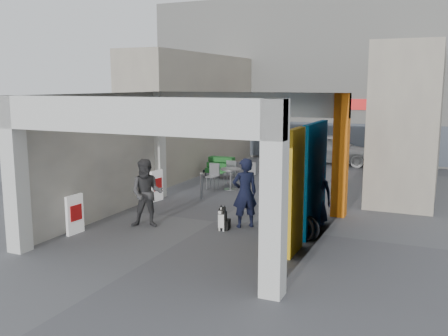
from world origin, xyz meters
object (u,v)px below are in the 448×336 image
at_px(border_collie, 223,220).
at_px(produce_stand, 220,170).
at_px(white_van, 332,149).
at_px(bicycle_front, 287,216).
at_px(bicycle_rear, 291,218).
at_px(cafe_set, 231,179).
at_px(man_back_turned, 147,193).
at_px(man_crates, 272,157).
at_px(man_elderly, 316,193).
at_px(man_with_dog, 245,193).

bearing_deg(border_collie, produce_stand, 105.49).
bearing_deg(white_van, produce_stand, 151.49).
xyz_separation_m(bicycle_front, bicycle_rear, (0.12, -0.13, 0.00)).
relative_size(cafe_set, bicycle_rear, 0.94).
bearing_deg(cafe_set, man_back_turned, -90.41).
relative_size(man_back_turned, man_crates, 1.04).
distance_m(man_crates, bicycle_rear, 7.87).
height_order(man_elderly, white_van, man_elderly).
bearing_deg(bicycle_front, bicycle_rear, -108.65).
bearing_deg(man_back_turned, cafe_set, 67.51).
relative_size(cafe_set, man_with_dog, 0.83).
xyz_separation_m(border_collie, bicycle_rear, (1.76, 0.15, 0.22)).
relative_size(produce_stand, white_van, 0.30).
height_order(cafe_set, bicycle_rear, bicycle_rear).
height_order(man_with_dog, bicycle_front, man_with_dog).
bearing_deg(border_collie, cafe_set, 101.64).
height_order(cafe_set, bicycle_front, bicycle_front).
bearing_deg(man_back_turned, produce_stand, 76.91).
xyz_separation_m(man_elderly, white_van, (-1.78, 10.60, -0.15)).
height_order(produce_stand, bicycle_rear, bicycle_rear).
xyz_separation_m(cafe_set, white_van, (2.20, 7.13, 0.39)).
height_order(man_back_turned, white_van, man_back_turned).
bearing_deg(man_crates, bicycle_front, 94.95).
xyz_separation_m(produce_stand, man_elderly, (5.16, -5.15, 0.53)).
bearing_deg(man_back_turned, man_with_dog, 1.18).
xyz_separation_m(border_collie, white_van, (0.27, 12.12, 0.45)).
height_order(man_crates, bicycle_rear, man_crates).
bearing_deg(produce_stand, man_crates, 15.11).
distance_m(cafe_set, border_collie, 5.35).
bearing_deg(man_crates, bicycle_rear, 95.43).
bearing_deg(border_collie, bicycle_front, 0.43).
distance_m(produce_stand, white_van, 6.43).
distance_m(cafe_set, man_back_turned, 5.55).
distance_m(bicycle_rear, white_van, 12.07).
height_order(produce_stand, man_crates, man_crates).
relative_size(man_with_dog, white_van, 0.44).
height_order(man_elderly, man_crates, man_crates).
distance_m(border_collie, bicycle_front, 1.67).
height_order(man_crates, white_van, man_crates).
bearing_deg(bicycle_rear, border_collie, 110.29).
height_order(man_back_turned, man_elderly, man_back_turned).
relative_size(border_collie, man_crates, 0.39).
xyz_separation_m(border_collie, man_crates, (-1.16, 7.45, 0.60)).
height_order(man_elderly, bicycle_front, man_elderly).
height_order(bicycle_rear, white_van, white_van).
bearing_deg(white_van, man_elderly, -167.18).
xyz_separation_m(produce_stand, bicycle_rear, (4.86, -6.52, 0.16)).
bearing_deg(bicycle_rear, man_back_turned, 115.77).
bearing_deg(man_crates, border_collie, 82.52).
bearing_deg(border_collie, white_van, 79.23).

